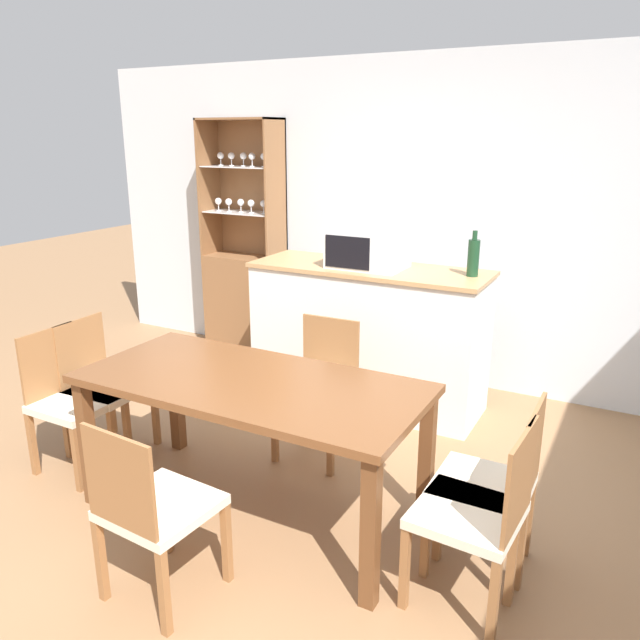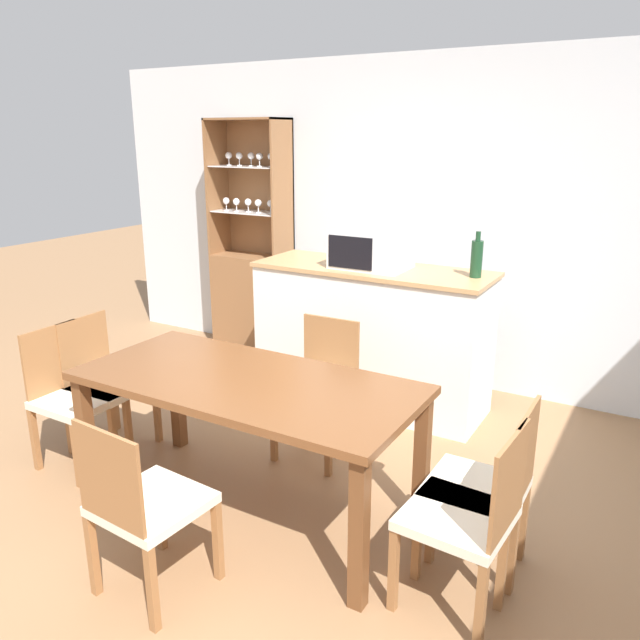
# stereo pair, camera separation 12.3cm
# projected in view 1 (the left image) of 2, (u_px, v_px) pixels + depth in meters

# --- Properties ---
(ground_plane) EXTENTS (18.00, 18.00, 0.00)m
(ground_plane) POSITION_uv_depth(u_px,v_px,m) (281.00, 561.00, 2.98)
(ground_plane) COLOR #936B47
(wall_back) EXTENTS (6.80, 0.06, 2.55)m
(wall_back) POSITION_uv_depth(u_px,v_px,m) (457.00, 226.00, 4.83)
(wall_back) COLOR silver
(wall_back) RESTS_ON ground_plane
(kitchen_counter) EXTENTS (1.73, 0.62, 1.04)m
(kitchen_counter) POSITION_uv_depth(u_px,v_px,m) (368.00, 336.00, 4.62)
(kitchen_counter) COLOR white
(kitchen_counter) RESTS_ON ground_plane
(display_cabinet) EXTENTS (0.72, 0.33, 2.09)m
(display_cabinet) POSITION_uv_depth(u_px,v_px,m) (246.00, 285.00, 5.71)
(display_cabinet) COLOR brown
(display_cabinet) RESTS_ON ground_plane
(dining_table) EXTENTS (1.79, 0.83, 0.76)m
(dining_table) POSITION_uv_depth(u_px,v_px,m) (251.00, 396.00, 3.20)
(dining_table) COLOR brown
(dining_table) RESTS_ON ground_plane
(dining_chair_side_left_near) EXTENTS (0.43, 0.43, 0.85)m
(dining_chair_side_left_near) POSITION_uv_depth(u_px,v_px,m) (71.00, 400.00, 3.72)
(dining_chair_side_left_near) COLOR beige
(dining_chair_side_left_near) RESTS_ON ground_plane
(dining_chair_head_near) EXTENTS (0.45, 0.45, 0.85)m
(dining_chair_head_near) POSITION_uv_depth(u_px,v_px,m) (153.00, 509.00, 2.64)
(dining_chair_head_near) COLOR beige
(dining_chair_head_near) RESTS_ON ground_plane
(dining_chair_side_right_far) EXTENTS (0.42, 0.42, 0.85)m
(dining_chair_side_right_far) POSITION_uv_depth(u_px,v_px,m) (492.00, 486.00, 2.82)
(dining_chair_side_right_far) COLOR beige
(dining_chair_side_right_far) RESTS_ON ground_plane
(dining_chair_head_far) EXTENTS (0.43, 0.43, 0.85)m
(dining_chair_head_far) POSITION_uv_depth(u_px,v_px,m) (320.00, 388.00, 3.89)
(dining_chair_head_far) COLOR beige
(dining_chair_head_far) RESTS_ON ground_plane
(dining_chair_side_right_near) EXTENTS (0.45, 0.45, 0.85)m
(dining_chair_side_right_near) POSITION_uv_depth(u_px,v_px,m) (477.00, 515.00, 2.60)
(dining_chair_side_right_near) COLOR beige
(dining_chair_side_right_near) RESTS_ON ground_plane
(dining_chair_side_left_far) EXTENTS (0.44, 0.44, 0.85)m
(dining_chair_side_left_far) POSITION_uv_depth(u_px,v_px,m) (103.00, 386.00, 3.92)
(dining_chair_side_left_far) COLOR beige
(dining_chair_side_left_far) RESTS_ON ground_plane
(microwave) EXTENTS (0.52, 0.37, 0.26)m
(microwave) POSITION_uv_depth(u_px,v_px,m) (368.00, 249.00, 4.42)
(microwave) COLOR silver
(microwave) RESTS_ON kitchen_counter
(wine_bottle) EXTENTS (0.08, 0.08, 0.31)m
(wine_bottle) POSITION_uv_depth(u_px,v_px,m) (473.00, 257.00, 4.15)
(wine_bottle) COLOR #193D23
(wine_bottle) RESTS_ON kitchen_counter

